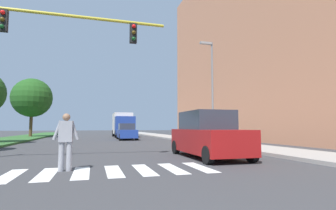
{
  "coord_description": "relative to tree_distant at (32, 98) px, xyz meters",
  "views": [
    {
      "loc": [
        -0.61,
        0.31,
        1.29
      ],
      "look_at": [
        4.39,
        17.74,
        2.82
      ],
      "focal_mm": 27.89,
      "sensor_mm": 36.0,
      "label": 1
    }
  ],
  "objects": [
    {
      "name": "ground_plane",
      "position": [
        7.8,
        -4.97,
        -4.8
      ],
      "size": [
        140.0,
        140.0,
        0.0
      ],
      "primitive_type": "plane",
      "color": "#38383A"
    },
    {
      "name": "pedestrian_performer",
      "position": [
        6.43,
        -26.39,
        -3.86
      ],
      "size": [
        0.75,
        0.26,
        1.69
      ],
      "color": "gray",
      "rests_on": "ground_plane"
    },
    {
      "name": "street_lamp_right",
      "position": [
        15.58,
        -17.11,
        -0.2
      ],
      "size": [
        1.02,
        0.24,
        7.5
      ],
      "color": "slate",
      "rests_on": "sidewalk_right"
    },
    {
      "name": "traffic_light_gantry",
      "position": [
        3.95,
        -24.31,
        -0.45
      ],
      "size": [
        8.61,
        0.3,
        6.0
      ],
      "color": "gold",
      "rests_on": "median_strip"
    },
    {
      "name": "apartment_block_right",
      "position": [
        25.78,
        -12.97,
        5.95
      ],
      "size": [
        10.57,
        38.05,
        21.5
      ],
      "primitive_type": "cube",
      "color": "tan",
      "rests_on": "ground_plane"
    },
    {
      "name": "suv_crossing",
      "position": [
        11.91,
        -24.36,
        -3.86
      ],
      "size": [
        1.98,
        4.61,
        1.97
      ],
      "color": "maroon",
      "rests_on": "ground_plane"
    },
    {
      "name": "sidewalk_right",
      "position": [
        16.17,
        -6.97,
        -4.72
      ],
      "size": [
        3.0,
        64.0,
        0.15
      ],
      "primitive_type": "cube",
      "color": "#9E9991",
      "rests_on": "ground_plane"
    },
    {
      "name": "tree_distant",
      "position": [
        0.0,
        0.0,
        0.0
      ],
      "size": [
        4.67,
        4.67,
        6.99
      ],
      "color": "#4C3823",
      "rests_on": "median_strip"
    },
    {
      "name": "crosswalk",
      "position": [
        7.8,
        -26.77,
        -4.79
      ],
      "size": [
        5.85,
        2.2,
        0.01
      ],
      "color": "silver",
      "rests_on": "ground_plane"
    },
    {
      "name": "truck_box_delivery",
      "position": [
        10.9,
        -0.57,
        -3.16
      ],
      "size": [
        2.4,
        6.2,
        3.1
      ],
      "color": "navy",
      "rests_on": "ground_plane"
    },
    {
      "name": "sedan_midblock",
      "position": [
        10.48,
        -7.93,
        -4.03
      ],
      "size": [
        1.83,
        4.44,
        1.64
      ],
      "color": "navy",
      "rests_on": "ground_plane"
    },
    {
      "name": "median_strip",
      "position": [
        -0.37,
        -6.97,
        -4.72
      ],
      "size": [
        4.24,
        64.0,
        0.15
      ],
      "primitive_type": "cube",
      "color": "#2D5B28",
      "rests_on": "ground_plane"
    }
  ]
}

